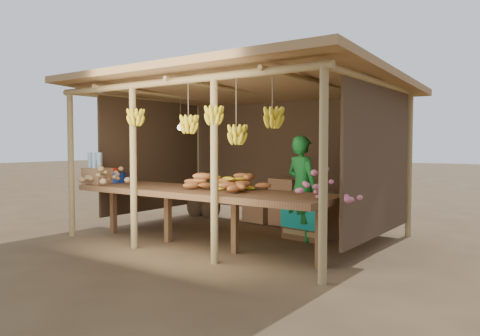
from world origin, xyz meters
The scene contains 13 objects.
ground centered at (0.00, 0.00, 0.00)m, with size 60.00×60.00×0.00m, color brown.
stall_structure centered at (0.06, -0.05, 1.91)m, with size 4.70×3.50×2.43m.
counter centered at (0.00, -0.95, 0.74)m, with size 3.90×1.05×0.80m.
potato_heap centered at (-1.55, -1.20, 0.98)m, with size 0.88×0.53×0.36m, color #9D7D51, non-canonical shape.
sweet_potato_heap centered at (0.20, -0.85, 0.98)m, with size 1.15×0.69×0.36m, color #B7662F, non-canonical shape.
onion_heap centered at (1.90, -1.11, 0.98)m, with size 0.76×0.46×0.35m, color #BD5C73, non-canonical shape.
banana_pile centered at (0.35, -0.75, 0.97)m, with size 0.53×0.32×0.34m, color yellow, non-canonical shape.
tomato_basin centered at (-1.90, -0.89, 0.90)m, with size 0.44×0.44×0.23m.
bottle_box centered at (-1.90, -1.17, 0.99)m, with size 0.41×0.33×0.48m.
vendor centered at (0.92, 0.28, 0.77)m, with size 0.56×0.37×1.54m, color #197229.
tarp_crate centered at (0.95, 0.48, 0.36)m, with size 0.81×0.73×0.87m.
carton_stack centered at (-0.06, 1.20, 0.36)m, with size 1.10×0.46×0.80m.
burlap_sacks centered at (-1.74, 1.20, 0.23)m, with size 0.75×0.39×0.53m.
Camera 1 is at (4.14, -5.79, 1.42)m, focal length 35.00 mm.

